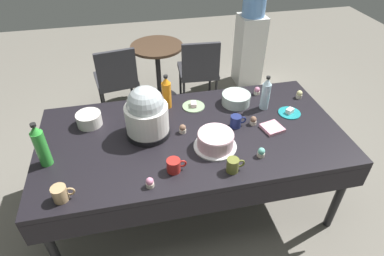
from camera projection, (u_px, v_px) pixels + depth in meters
name	position (u px, v px, depth m)	size (l,w,h in m)	color
ground	(192.00, 200.00, 2.80)	(9.00, 9.00, 0.00)	slate
potluck_table	(192.00, 140.00, 2.38)	(2.20, 1.10, 0.75)	black
frosted_layer_cake	(215.00, 141.00, 2.19)	(0.30, 0.30, 0.12)	silver
slow_cooker	(147.00, 114.00, 2.23)	(0.32, 0.32, 0.39)	black
glass_salad_bowl	(236.00, 99.00, 2.62)	(0.23, 0.23, 0.09)	#B2C6BC
ceramic_snack_bowl	(89.00, 119.00, 2.39)	(0.19, 0.19, 0.10)	silver
dessert_plate_sage	(194.00, 106.00, 2.60)	(0.18, 0.18, 0.04)	#8CA87F
dessert_plate_cobalt	(136.00, 108.00, 2.58)	(0.16, 0.16, 0.04)	#2D4CB2
dessert_plate_teal	(289.00, 112.00, 2.53)	(0.17, 0.17, 0.04)	teal
cupcake_cocoa	(183.00, 129.00, 2.33)	(0.05, 0.05, 0.07)	beige
cupcake_lemon	(257.00, 91.00, 2.74)	(0.05, 0.05, 0.07)	beige
cupcake_berry	(261.00, 152.00, 2.13)	(0.05, 0.05, 0.07)	beige
cupcake_vanilla	(299.00, 94.00, 2.70)	(0.05, 0.05, 0.07)	beige
cupcake_rose	(253.00, 121.00, 2.41)	(0.05, 0.05, 0.07)	beige
cupcake_mint	(150.00, 183.00, 1.92)	(0.05, 0.05, 0.07)	beige
soda_bottle_orange_juice	(166.00, 93.00, 2.53)	(0.08, 0.08, 0.29)	orange
soda_bottle_lime_soda	(41.00, 146.00, 2.00)	(0.08, 0.08, 0.32)	green
soda_bottle_water	(266.00, 94.00, 2.52)	(0.07, 0.07, 0.29)	silver
coffee_mug_red	(174.00, 165.00, 2.01)	(0.13, 0.09, 0.09)	#B2231E
coffee_mug_navy	(236.00, 121.00, 2.38)	(0.12, 0.08, 0.09)	navy
coffee_mug_olive	(233.00, 165.00, 2.01)	(0.12, 0.08, 0.10)	olive
coffee_mug_tan	(60.00, 194.00, 1.83)	(0.13, 0.09, 0.10)	tan
paper_napkin_stack	(272.00, 128.00, 2.37)	(0.14, 0.14, 0.02)	pink
maroon_chair_left	(116.00, 77.00, 3.53)	(0.50, 0.50, 0.85)	#333338
maroon_chair_right	(199.00, 69.00, 3.68)	(0.47, 0.47, 0.85)	#333338
round_cafe_table	(158.00, 63.00, 3.78)	(0.60, 0.60, 0.72)	#473323
water_cooler	(250.00, 40.00, 4.08)	(0.32, 0.32, 1.24)	silver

